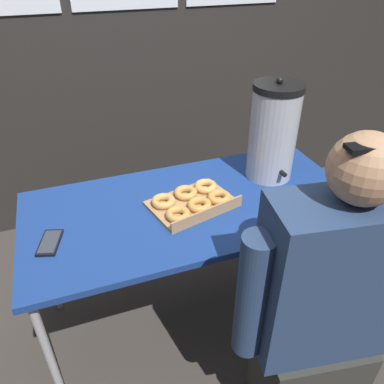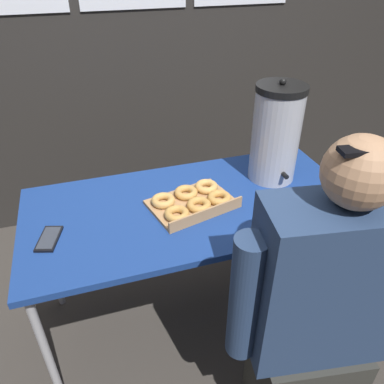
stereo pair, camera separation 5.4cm
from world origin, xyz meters
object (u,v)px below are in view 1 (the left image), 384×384
Objects in this scene: donut_box at (193,201)px; coffee_urn at (273,132)px; cell_phone at (50,242)px; person_seated at (322,316)px.

donut_box is 0.84× the size of coffee_urn.
coffee_urn is (0.43, 0.12, 0.20)m from donut_box.
cell_phone is 0.12× the size of person_seated.
person_seated is (-0.17, -0.71, -0.35)m from coffee_urn.
coffee_urn is 1.05m from cell_phone.
cell_phone is at bearing -23.75° from person_seated.
donut_box reaches higher than cell_phone.
person_seated is at bearing -16.36° from cell_phone.
donut_box is 0.58m from cell_phone.
person_seated reaches higher than coffee_urn.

